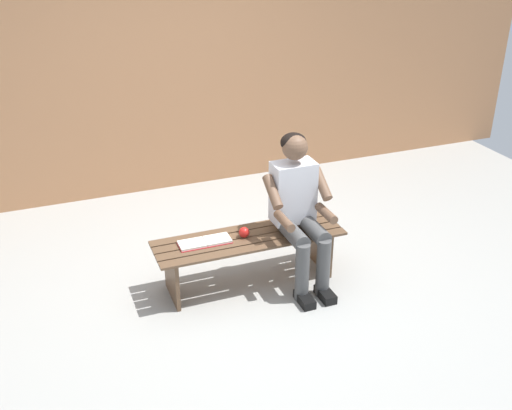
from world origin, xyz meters
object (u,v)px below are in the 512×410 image
Objects in this scene: book_open at (205,242)px; bench_near at (249,248)px; apple at (244,232)px; person_seated at (299,206)px.

bench_near is at bearing 175.82° from book_open.
apple is 0.21× the size of book_open.
book_open is at bearing -4.62° from bench_near.
person_seated reaches higher than book_open.
person_seated is 0.48m from apple.
apple reaches higher than bench_near.
apple is 0.32m from book_open.
bench_near is 0.53m from person_seated.
bench_near is 0.15m from apple.
apple is at bearing 177.29° from book_open.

